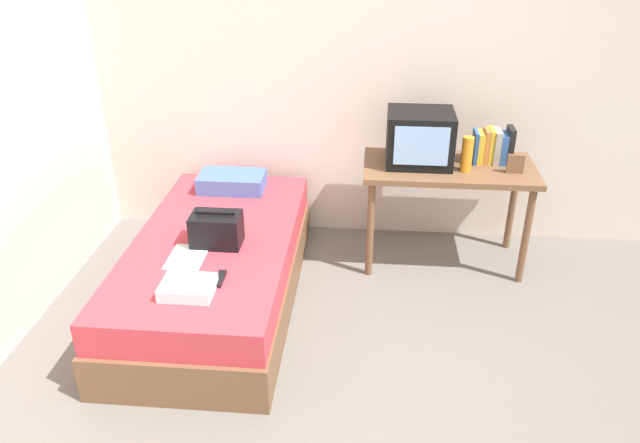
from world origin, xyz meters
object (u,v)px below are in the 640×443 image
water_bottle (467,154)px  remote_dark (220,279)px  magazine (187,257)px  bed (217,269)px  picture_frame (515,164)px  tv (420,138)px  handbag (217,229)px  book_row (493,146)px  pillow (232,182)px  folded_towel (188,288)px  desk (448,178)px

water_bottle → remote_dark: 1.82m
magazine → water_bottle: bearing=26.1°
bed → picture_frame: (1.91, 0.54, 0.58)m
picture_frame → magazine: (-2.00, -0.82, -0.33)m
tv → magazine: 1.73m
handbag → magazine: bearing=-128.2°
remote_dark → book_row: bearing=37.0°
bed → tv: (1.29, 0.67, 0.69)m
pillow → magazine: bearing=-93.4°
handbag → magazine: handbag is taller
folded_towel → remote_dark: bearing=43.9°
magazine → handbag: bearing=51.8°
tv → remote_dark: bearing=-134.0°
book_row → folded_towel: size_ratio=0.93×
pillow → remote_dark: bearing=-80.9°
book_row → magazine: 2.17m
book_row → magazine: bearing=-151.9°
pillow → handbag: size_ratio=1.57×
desk → tv: tv is taller
water_bottle → pillow: (-1.63, 0.16, -0.33)m
desk → remote_dark: bearing=-139.7°
tv → picture_frame: (0.63, -0.13, -0.12)m
book_row → picture_frame: (0.12, -0.19, -0.05)m
handbag → book_row: bearing=25.3°
picture_frame → water_bottle: bearing=178.7°
desk → handbag: 1.63m
pillow → remote_dark: 1.22m
book_row → magazine: book_row is taller
picture_frame → handbag: (-1.86, -0.64, -0.24)m
desk → remote_dark: 1.77m
water_bottle → book_row: 0.27m
tv → folded_towel: bearing=-134.2°
picture_frame → bed: bearing=-164.1°
picture_frame → handbag: 1.98m
tv → picture_frame: tv is taller
pillow → water_bottle: bearing=-5.6°
pillow → remote_dark: size_ratio=3.02×
water_bottle → folded_towel: bearing=-143.0°
desk → picture_frame: picture_frame is taller
remote_dark → folded_towel: folded_towel is taller
water_bottle → magazine: (-1.68, -0.82, -0.39)m
magazine → folded_towel: bearing=-73.0°
bed → book_row: book_row is taller
book_row → handbag: bearing=-154.7°
remote_dark → bed: bearing=107.8°
bed → desk: bearing=23.2°
magazine → remote_dark: size_ratio=1.86×
water_bottle → remote_dark: (-1.43, -1.05, -0.38)m
handbag → remote_dark: bearing=-74.8°
desk → water_bottle: bearing=-43.8°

